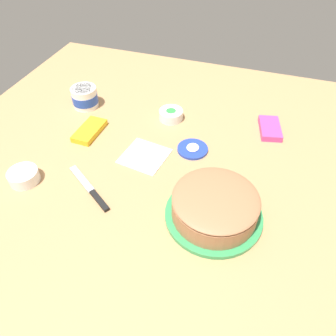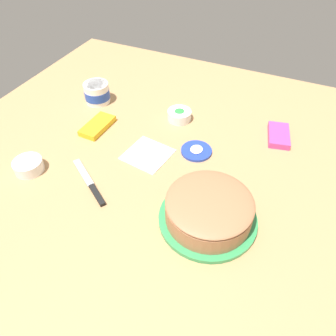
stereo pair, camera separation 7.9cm
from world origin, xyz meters
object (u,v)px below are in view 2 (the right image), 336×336
at_px(frosted_cake, 209,210).
at_px(sprinkle_bowl_green, 179,115).
at_px(frosting_tub, 97,92).
at_px(paper_napkin, 148,154).
at_px(spreading_knife, 91,185).
at_px(sprinkle_bowl_rainbow, 28,165).
at_px(frosting_tub_lid, 196,151).
at_px(candy_box_lower, 98,126).
at_px(candy_box_upper, 279,135).

distance_m(frosted_cake, sprinkle_bowl_green, 0.51).
relative_size(frosting_tub, paper_napkin, 0.71).
relative_size(spreading_knife, sprinkle_bowl_rainbow, 2.12).
xyz_separation_m(frosting_tub_lid, spreading_knife, (-0.30, 0.25, -0.00)).
bearing_deg(spreading_knife, paper_napkin, -24.03).
bearing_deg(frosting_tub_lid, paper_napkin, 118.58).
xyz_separation_m(frosting_tub, candy_box_lower, (-0.16, -0.10, -0.03)).
relative_size(sprinkle_bowl_rainbow, candy_box_lower, 0.64).
height_order(sprinkle_bowl_rainbow, paper_napkin, sprinkle_bowl_rainbow).
bearing_deg(spreading_knife, candy_box_lower, 29.43).
xyz_separation_m(sprinkle_bowl_rainbow, candy_box_upper, (0.53, -0.74, -0.01)).
xyz_separation_m(frosting_tub, sprinkle_bowl_rainbow, (-0.46, -0.02, -0.02)).
xyz_separation_m(sprinkle_bowl_rainbow, sprinkle_bowl_green, (0.48, -0.35, -0.00)).
relative_size(frosted_cake, frosting_tub, 2.70).
distance_m(frosted_cake, paper_napkin, 0.35).
height_order(sprinkle_bowl_green, candy_box_lower, sprinkle_bowl_green).
xyz_separation_m(frosted_cake, sprinkle_bowl_green, (0.43, 0.27, -0.02)).
bearing_deg(sprinkle_bowl_green, paper_napkin, 175.53).
bearing_deg(frosted_cake, sprinkle_bowl_rainbow, 94.76).
height_order(frosting_tub, spreading_knife, frosting_tub).
xyz_separation_m(sprinkle_bowl_rainbow, candy_box_lower, (0.29, -0.08, -0.01)).
xyz_separation_m(sprinkle_bowl_rainbow, paper_napkin, (0.24, -0.33, -0.02)).
bearing_deg(sprinkle_bowl_rainbow, sprinkle_bowl_green, -35.97).
distance_m(sprinkle_bowl_green, paper_napkin, 0.24).
relative_size(frosted_cake, spreading_knife, 1.40).
relative_size(frosting_tub_lid, sprinkle_bowl_green, 1.17).
height_order(frosting_tub, candy_box_upper, frosting_tub).
relative_size(candy_box_upper, paper_napkin, 0.93).
distance_m(spreading_knife, sprinkle_bowl_rainbow, 0.24).
height_order(frosting_tub, sprinkle_bowl_rainbow, frosting_tub).
xyz_separation_m(sprinkle_bowl_green, paper_napkin, (-0.24, 0.02, -0.02)).
height_order(candy_box_upper, paper_napkin, candy_box_upper).
distance_m(sprinkle_bowl_rainbow, candy_box_upper, 0.91).
relative_size(frosted_cake, paper_napkin, 1.93).
bearing_deg(sprinkle_bowl_rainbow, frosted_cake, -85.24).
bearing_deg(paper_napkin, spreading_knife, 155.97).
relative_size(spreading_knife, sprinkle_bowl_green, 2.17).
distance_m(spreading_knife, candy_box_lower, 0.31).
bearing_deg(paper_napkin, sprinkle_bowl_green, -4.47).
height_order(frosting_tub, paper_napkin, frosting_tub).
xyz_separation_m(frosting_tub_lid, candy_box_upper, (0.20, -0.25, 0.01)).
bearing_deg(candy_box_lower, spreading_knife, -148.39).
bearing_deg(sprinkle_bowl_rainbow, frosting_tub, 2.93).
relative_size(spreading_knife, paper_napkin, 1.38).
bearing_deg(frosted_cake, sprinkle_bowl_green, 32.37).
height_order(frosted_cake, frosting_tub, frosted_cake).
xyz_separation_m(spreading_knife, sprinkle_bowl_green, (0.46, -0.12, 0.02)).
relative_size(frosted_cake, candy_box_lower, 1.91).
distance_m(frosting_tub_lid, spreading_knife, 0.39).
distance_m(frosting_tub, sprinkle_bowl_green, 0.37).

